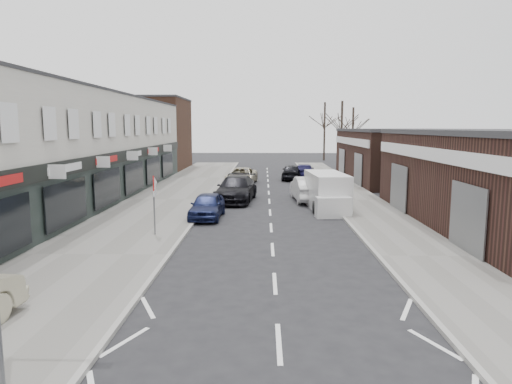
{
  "coord_description": "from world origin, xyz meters",
  "views": [
    {
      "loc": [
        -0.34,
        -7.74,
        4.84
      ],
      "look_at": [
        -0.63,
        8.03,
        2.6
      ],
      "focal_mm": 32.0,
      "sensor_mm": 36.0,
      "label": 1
    }
  ],
  "objects_px": {
    "warning_sign": "(154,188)",
    "parked_car_right_a": "(307,189)",
    "parked_car_left_b": "(236,189)",
    "parked_car_right_c": "(304,171)",
    "parked_car_left_c": "(242,176)",
    "parked_car_left_a": "(207,206)",
    "parked_car_right_b": "(292,172)",
    "white_van": "(327,192)"
  },
  "relations": [
    {
      "from": "warning_sign",
      "to": "parked_car_right_a",
      "type": "bearing_deg",
      "value": 53.3
    },
    {
      "from": "parked_car_left_b",
      "to": "parked_car_right_c",
      "type": "xyz_separation_m",
      "value": [
        5.7,
        13.99,
        -0.15
      ]
    },
    {
      "from": "warning_sign",
      "to": "parked_car_right_a",
      "type": "height_order",
      "value": "warning_sign"
    },
    {
      "from": "warning_sign",
      "to": "parked_car_right_b",
      "type": "relative_size",
      "value": 0.63
    },
    {
      "from": "warning_sign",
      "to": "parked_car_left_a",
      "type": "height_order",
      "value": "warning_sign"
    },
    {
      "from": "white_van",
      "to": "parked_car_right_b",
      "type": "height_order",
      "value": "white_van"
    },
    {
      "from": "parked_car_right_a",
      "to": "parked_car_left_a",
      "type": "bearing_deg",
      "value": 41.39
    },
    {
      "from": "parked_car_left_c",
      "to": "parked_car_right_a",
      "type": "distance_m",
      "value": 10.21
    },
    {
      "from": "parked_car_left_b",
      "to": "parked_car_right_b",
      "type": "xyz_separation_m",
      "value": [
        4.4,
        12.56,
        -0.09
      ]
    },
    {
      "from": "white_van",
      "to": "parked_car_right_b",
      "type": "relative_size",
      "value": 1.31
    },
    {
      "from": "white_van",
      "to": "parked_car_right_b",
      "type": "bearing_deg",
      "value": 89.81
    },
    {
      "from": "warning_sign",
      "to": "parked_car_left_b",
      "type": "height_order",
      "value": "warning_sign"
    },
    {
      "from": "parked_car_right_a",
      "to": "parked_car_left_b",
      "type": "bearing_deg",
      "value": -0.27
    },
    {
      "from": "warning_sign",
      "to": "white_van",
      "type": "bearing_deg",
      "value": 39.79
    },
    {
      "from": "white_van",
      "to": "parked_car_left_a",
      "type": "height_order",
      "value": "white_van"
    },
    {
      "from": "warning_sign",
      "to": "parked_car_right_a",
      "type": "distance_m",
      "value": 12.92
    },
    {
      "from": "white_van",
      "to": "parked_car_right_c",
      "type": "distance_m",
      "value": 16.85
    },
    {
      "from": "parked_car_left_b",
      "to": "parked_car_left_c",
      "type": "bearing_deg",
      "value": 96.45
    },
    {
      "from": "parked_car_left_b",
      "to": "parked_car_right_b",
      "type": "distance_m",
      "value": 13.3
    },
    {
      "from": "warning_sign",
      "to": "parked_car_right_b",
      "type": "height_order",
      "value": "warning_sign"
    },
    {
      "from": "white_van",
      "to": "parked_car_left_c",
      "type": "xyz_separation_m",
      "value": [
        -5.7,
        12.17,
        -0.32
      ]
    },
    {
      "from": "parked_car_left_a",
      "to": "parked_car_left_c",
      "type": "bearing_deg",
      "value": 88.18
    },
    {
      "from": "parked_car_right_b",
      "to": "parked_car_left_b",
      "type": "bearing_deg",
      "value": 76.35
    },
    {
      "from": "warning_sign",
      "to": "parked_car_right_c",
      "type": "distance_m",
      "value": 25.54
    },
    {
      "from": "parked_car_right_c",
      "to": "parked_car_left_c",
      "type": "bearing_deg",
      "value": 44.2
    },
    {
      "from": "parked_car_right_a",
      "to": "parked_car_right_c",
      "type": "relative_size",
      "value": 1.05
    },
    {
      "from": "white_van",
      "to": "parked_car_right_a",
      "type": "xyz_separation_m",
      "value": [
        -0.88,
        3.17,
        -0.2
      ]
    },
    {
      "from": "parked_car_left_c",
      "to": "parked_car_right_b",
      "type": "height_order",
      "value": "parked_car_right_b"
    },
    {
      "from": "warning_sign",
      "to": "parked_car_right_a",
      "type": "relative_size",
      "value": 0.55
    },
    {
      "from": "warning_sign",
      "to": "parked_car_left_c",
      "type": "bearing_deg",
      "value": 81.57
    },
    {
      "from": "parked_car_left_b",
      "to": "parked_car_left_c",
      "type": "xyz_separation_m",
      "value": [
        -0.1,
        9.31,
        -0.12
      ]
    },
    {
      "from": "parked_car_right_b",
      "to": "parked_car_right_c",
      "type": "xyz_separation_m",
      "value": [
        1.3,
        1.43,
        -0.06
      ]
    },
    {
      "from": "parked_car_left_c",
      "to": "white_van",
      "type": "bearing_deg",
      "value": -59.35
    },
    {
      "from": "parked_car_left_a",
      "to": "parked_car_left_b",
      "type": "xyz_separation_m",
      "value": [
        1.2,
        5.69,
        0.15
      ]
    },
    {
      "from": "warning_sign",
      "to": "white_van",
      "type": "height_order",
      "value": "warning_sign"
    },
    {
      "from": "parked_car_left_c",
      "to": "parked_car_right_a",
      "type": "xyz_separation_m",
      "value": [
        4.81,
        -9.0,
        0.11
      ]
    },
    {
      "from": "warning_sign",
      "to": "parked_car_right_b",
      "type": "distance_m",
      "value": 23.76
    },
    {
      "from": "parked_car_left_b",
      "to": "parked_car_left_a",
      "type": "bearing_deg",
      "value": -96.06
    },
    {
      "from": "parked_car_left_c",
      "to": "parked_car_right_a",
      "type": "height_order",
      "value": "parked_car_right_a"
    },
    {
      "from": "white_van",
      "to": "parked_car_left_b",
      "type": "relative_size",
      "value": 1.0
    },
    {
      "from": "parked_car_left_b",
      "to": "parked_car_right_a",
      "type": "height_order",
      "value": "parked_car_left_b"
    },
    {
      "from": "parked_car_left_b",
      "to": "parked_car_right_a",
      "type": "xyz_separation_m",
      "value": [
        4.72,
        0.31,
        -0.01
      ]
    }
  ]
}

